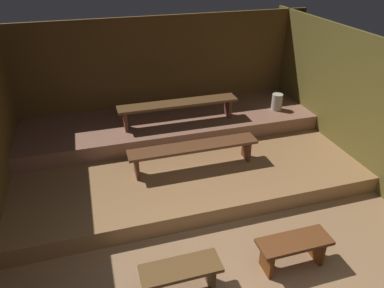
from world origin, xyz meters
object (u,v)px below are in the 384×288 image
object	(u,v)px
bench_floor_left	(181,274)
bench_floor_right	(294,247)
pail_middle	(277,102)
bench_middle_center	(178,106)
bench_lower_center	(194,149)

from	to	relation	value
bench_floor_left	bench_floor_right	size ratio (longest dim) A/B	1.00
pail_middle	bench_middle_center	bearing A→B (deg)	-179.95
bench_lower_center	bench_middle_center	bearing A→B (deg)	87.29
bench_floor_left	bench_floor_right	world-z (taller)	same
bench_floor_right	bench_floor_left	bearing A→B (deg)	180.00
bench_floor_left	bench_floor_right	bearing A→B (deg)	0.00
bench_floor_left	bench_middle_center	size ratio (longest dim) A/B	0.41
bench_lower_center	bench_middle_center	size ratio (longest dim) A/B	0.95
pail_middle	bench_floor_left	bearing A→B (deg)	-131.61
bench_middle_center	pail_middle	bearing A→B (deg)	0.05
bench_floor_left	bench_lower_center	world-z (taller)	bench_lower_center
bench_lower_center	pail_middle	distance (m)	2.30
bench_lower_center	pail_middle	world-z (taller)	pail_middle
bench_floor_left	bench_floor_right	xyz separation A→B (m)	(1.36, 0.00, 0.00)
bench_floor_right	bench_lower_center	size ratio (longest dim) A/B	0.43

